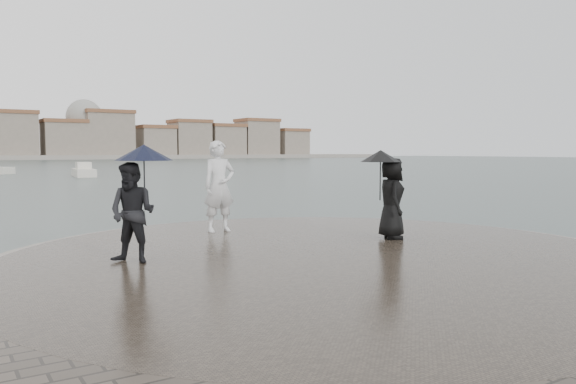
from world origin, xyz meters
TOP-DOWN VIEW (x-y plane):
  - ground at (0.00, 0.00)m, footprint 400.00×400.00m
  - kerb_ring at (0.00, 3.50)m, footprint 12.50×12.50m
  - quay_tip at (0.00, 3.50)m, footprint 11.90×11.90m
  - statue at (-0.38, 7.29)m, footprint 0.80×0.53m
  - visitor_left at (-3.20, 4.66)m, footprint 1.28×1.13m
  - visitor_right at (2.33, 4.32)m, footprint 1.17×1.07m
  - boats at (1.65, 53.39)m, footprint 10.51×16.52m

SIDE VIEW (x-z plane):
  - ground at x=0.00m, z-range 0.00..0.00m
  - kerb_ring at x=0.00m, z-range 0.00..0.32m
  - quay_tip at x=0.00m, z-range 0.00..0.36m
  - boats at x=1.65m, z-range -0.37..1.13m
  - visitor_right at x=2.33m, z-range 0.46..2.41m
  - statue at x=-0.38m, z-range 0.36..2.53m
  - visitor_left at x=-3.20m, z-range 0.44..2.48m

